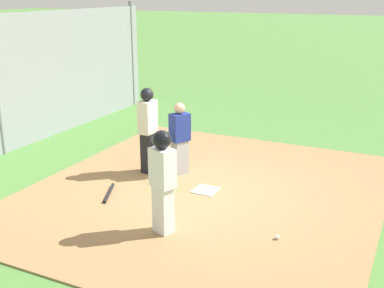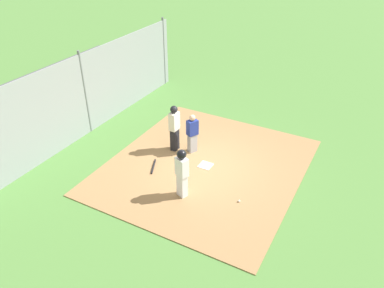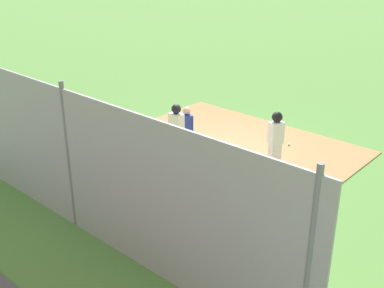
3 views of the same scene
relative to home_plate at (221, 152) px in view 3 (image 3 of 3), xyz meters
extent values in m
plane|color=#51843D|center=(0.00, 0.00, -0.04)|extent=(140.00, 140.00, 0.00)
cube|color=#9E774C|center=(0.00, 0.00, -0.03)|extent=(7.20, 6.40, 0.03)
cube|color=white|center=(0.00, 0.00, 0.00)|extent=(0.44, 0.44, 0.02)
cube|color=#9E9EA3|center=(-0.61, -0.86, 0.35)|extent=(0.37, 0.33, 0.72)
cube|color=navy|center=(-0.61, -0.86, 0.99)|extent=(0.46, 0.41, 0.57)
sphere|color=tan|center=(-0.61, -0.86, 1.39)|extent=(0.22, 0.22, 0.22)
cube|color=black|center=(-0.41, -1.50, 0.42)|extent=(0.31, 0.23, 0.85)
cube|color=beige|center=(-0.41, -1.50, 1.18)|extent=(0.39, 0.28, 0.67)
sphere|color=black|center=(-0.41, -1.50, 1.65)|extent=(0.27, 0.27, 0.27)
cube|color=silver|center=(1.79, 0.08, 0.38)|extent=(0.31, 0.36, 0.78)
cube|color=white|center=(1.79, 0.08, 1.07)|extent=(0.38, 0.45, 0.61)
sphere|color=tan|center=(1.79, 0.08, 1.50)|extent=(0.24, 0.24, 0.24)
sphere|color=black|center=(1.79, 0.08, 1.52)|extent=(0.29, 0.29, 0.29)
cylinder|color=black|center=(0.96, -1.56, 0.02)|extent=(0.78, 0.40, 0.06)
ellipsoid|color=navy|center=(-1.03, -1.03, 0.05)|extent=(0.24, 0.20, 0.12)
sphere|color=white|center=(1.25, 1.78, 0.03)|extent=(0.07, 0.07, 0.07)
cube|color=#93999E|center=(0.00, -5.24, 1.56)|extent=(12.00, 0.05, 3.20)
cylinder|color=slate|center=(0.00, -5.24, 1.64)|extent=(0.10, 0.10, 3.35)
cylinder|color=slate|center=(5.70, -5.24, 1.64)|extent=(0.10, 0.10, 3.35)
camera|label=1|loc=(7.88, 3.54, 3.68)|focal=45.68mm
camera|label=2|loc=(9.84, 4.81, 7.65)|focal=35.52mm
camera|label=3|loc=(8.19, -10.51, 5.99)|focal=45.56mm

